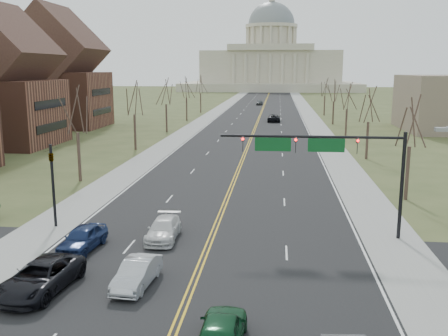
% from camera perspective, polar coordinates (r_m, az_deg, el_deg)
% --- Properties ---
extents(ground, '(600.00, 600.00, 0.00)m').
position_cam_1_polar(ground, '(22.88, -5.73, -18.08)').
color(ground, '#3D4A25').
rests_on(ground, ground).
extents(road, '(20.00, 380.00, 0.01)m').
position_cam_1_polar(road, '(130.03, 4.27, 6.33)').
color(road, black).
rests_on(road, ground).
extents(cross_road, '(120.00, 14.00, 0.01)m').
position_cam_1_polar(cross_road, '(28.16, -3.18, -12.15)').
color(cross_road, black).
rests_on(cross_road, ground).
extents(sidewalk_left, '(4.00, 380.00, 0.03)m').
position_cam_1_polar(sidewalk_left, '(130.98, -1.02, 6.40)').
color(sidewalk_left, gray).
rests_on(sidewalk_left, ground).
extents(sidewalk_right, '(4.00, 380.00, 0.03)m').
position_cam_1_polar(sidewalk_right, '(130.19, 9.59, 6.22)').
color(sidewalk_right, gray).
rests_on(sidewalk_right, ground).
extents(center_line, '(0.42, 380.00, 0.01)m').
position_cam_1_polar(center_line, '(130.03, 4.27, 6.34)').
color(center_line, gold).
rests_on(center_line, road).
extents(edge_line_left, '(0.15, 380.00, 0.01)m').
position_cam_1_polar(edge_line_left, '(130.72, -0.05, 6.39)').
color(edge_line_left, silver).
rests_on(edge_line_left, road).
extents(edge_line_right, '(0.15, 380.00, 0.01)m').
position_cam_1_polar(edge_line_right, '(130.08, 8.61, 6.24)').
color(edge_line_right, silver).
rests_on(edge_line_right, road).
extents(capitol, '(90.00, 60.00, 50.00)m').
position_cam_1_polar(capitol, '(269.44, 5.36, 11.89)').
color(capitol, beige).
rests_on(capitol, ground).
extents(signal_mast, '(12.12, 0.44, 7.20)m').
position_cam_1_polar(signal_mast, '(33.57, 11.48, 1.75)').
color(signal_mast, black).
rests_on(signal_mast, ground).
extents(signal_left, '(0.32, 0.36, 6.00)m').
position_cam_1_polar(signal_left, '(37.32, -19.01, -0.90)').
color(signal_left, black).
rests_on(signal_left, ground).
extents(tree_r_0, '(3.74, 3.74, 8.50)m').
position_cam_1_polar(tree_r_0, '(45.14, 20.58, 4.67)').
color(tree_r_0, '#3A2A22').
rests_on(tree_r_0, ground).
extents(tree_l_0, '(3.96, 3.96, 9.00)m').
position_cam_1_polar(tree_l_0, '(51.61, -16.50, 6.10)').
color(tree_l_0, '#3A2A22').
rests_on(tree_l_0, ground).
extents(tree_r_1, '(3.74, 3.74, 8.50)m').
position_cam_1_polar(tree_r_1, '(64.63, 16.25, 6.73)').
color(tree_r_1, '#3A2A22').
rests_on(tree_r_1, ground).
extents(tree_l_1, '(3.96, 3.96, 9.00)m').
position_cam_1_polar(tree_l_1, '(70.45, -10.26, 7.65)').
color(tree_l_1, '#3A2A22').
rests_on(tree_l_1, ground).
extents(tree_r_2, '(3.74, 3.74, 8.50)m').
position_cam_1_polar(tree_r_2, '(84.36, 13.92, 7.81)').
color(tree_r_2, '#3A2A22').
rests_on(tree_r_2, ground).
extents(tree_l_2, '(3.96, 3.96, 9.00)m').
position_cam_1_polar(tree_l_2, '(89.79, -6.65, 8.51)').
color(tree_l_2, '#3A2A22').
rests_on(tree_l_2, ground).
extents(tree_r_3, '(3.74, 3.74, 8.50)m').
position_cam_1_polar(tree_r_3, '(104.19, 12.47, 8.48)').
color(tree_r_3, '#3A2A22').
rests_on(tree_r_3, ground).
extents(tree_l_3, '(3.96, 3.96, 9.00)m').
position_cam_1_polar(tree_l_3, '(109.37, -4.33, 9.04)').
color(tree_l_3, '#3A2A22').
rests_on(tree_l_3, ground).
extents(tree_r_4, '(3.74, 3.74, 8.50)m').
position_cam_1_polar(tree_r_4, '(124.07, 11.48, 8.93)').
color(tree_r_4, '#3A2A22').
rests_on(tree_r_4, ground).
extents(tree_l_4, '(3.96, 3.96, 9.00)m').
position_cam_1_polar(tree_l_4, '(129.07, -2.70, 9.40)').
color(tree_l_4, '#3A2A22').
rests_on(tree_l_4, ground).
extents(bldg_left_mid, '(15.10, 14.28, 20.75)m').
position_cam_1_polar(bldg_left_mid, '(80.35, -24.21, 8.43)').
color(bldg_left_mid, brown).
rests_on(bldg_left_mid, ground).
extents(bldg_left_far, '(17.10, 14.28, 23.25)m').
position_cam_1_polar(bldg_left_far, '(102.61, -18.46, 9.81)').
color(bldg_left_far, brown).
rests_on(bldg_left_far, ground).
extents(car_nb_inner_lead, '(1.96, 4.70, 1.59)m').
position_cam_1_polar(car_nb_inner_lead, '(21.12, -0.32, -18.18)').
color(car_nb_inner_lead, '#0E4020').
rests_on(car_nb_inner_lead, road).
extents(car_sb_inner_lead, '(1.83, 4.35, 1.40)m').
position_cam_1_polar(car_sb_inner_lead, '(26.99, -9.92, -11.76)').
color(car_sb_inner_lead, '#B0B3B8').
rests_on(car_sb_inner_lead, road).
extents(car_sb_outer_lead, '(3.13, 5.80, 1.55)m').
position_cam_1_polar(car_sb_outer_lead, '(27.59, -20.20, -11.62)').
color(car_sb_outer_lead, black).
rests_on(car_sb_outer_lead, road).
extents(car_sb_inner_second, '(2.06, 4.76, 1.36)m').
position_cam_1_polar(car_sb_inner_second, '(33.69, -6.93, -6.96)').
color(car_sb_inner_second, silver).
rests_on(car_sb_inner_second, road).
extents(car_sb_outer_second, '(2.19, 4.61, 1.52)m').
position_cam_1_polar(car_sb_outer_second, '(32.73, -15.87, -7.73)').
color(car_sb_outer_second, '#16254F').
rests_on(car_sb_outer_second, road).
extents(car_far_nb, '(2.64, 5.71, 1.59)m').
position_cam_1_polar(car_far_nb, '(107.84, 5.70, 5.71)').
color(car_far_nb, black).
rests_on(car_far_nb, road).
extents(car_far_sb, '(1.95, 4.75, 1.61)m').
position_cam_1_polar(car_far_sb, '(157.35, 4.08, 7.49)').
color(car_far_sb, '#494D51').
rests_on(car_far_sb, road).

